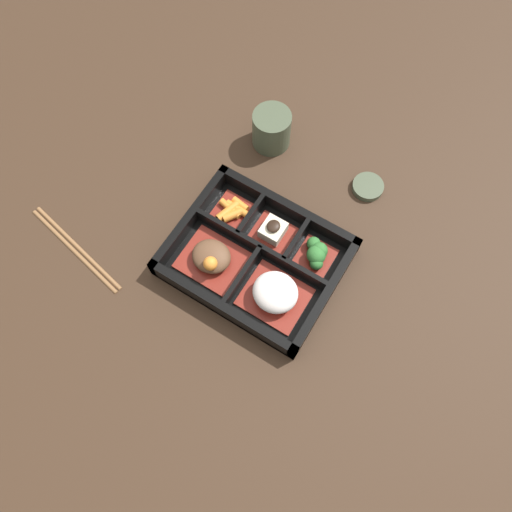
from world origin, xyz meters
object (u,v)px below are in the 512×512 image
Objects in this scene: sauce_dish at (368,187)px; tea_cup at (272,129)px; bowl_rice at (275,293)px; chopsticks at (75,248)px.

tea_cup is at bearing 1.14° from sauce_dish.
bowl_rice is 0.32m from tea_cup.
tea_cup is 0.41m from chopsticks.
sauce_dish is at bearing -135.07° from chopsticks.
bowl_rice is 1.41× the size of tea_cup.
chopsticks is 0.53m from sauce_dish.
sauce_dish is (-0.38, -0.38, 0.00)m from chopsticks.
bowl_rice is 0.47× the size of chopsticks.
bowl_rice is 1.83× the size of sauce_dish.
bowl_rice is at bearing 82.56° from sauce_dish.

